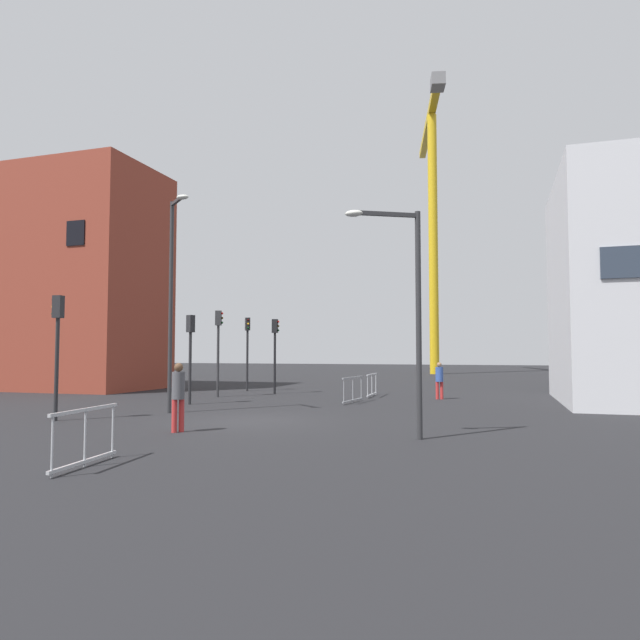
# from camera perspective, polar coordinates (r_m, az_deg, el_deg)

# --- Properties ---
(ground) EXTENTS (160.00, 160.00, 0.00)m
(ground) POSITION_cam_1_polar(r_m,az_deg,el_deg) (17.79, -7.07, -10.06)
(ground) COLOR black
(brick_building) EXTENTS (10.15, 6.27, 12.53)m
(brick_building) POSITION_cam_1_polar(r_m,az_deg,el_deg) (35.88, -23.91, 3.67)
(brick_building) COLOR brown
(brick_building) RESTS_ON ground
(construction_crane) EXTENTS (4.77, 19.42, 26.49)m
(construction_crane) POSITION_cam_1_polar(r_m,az_deg,el_deg) (58.26, 11.25, 12.13)
(construction_crane) COLOR gold
(construction_crane) RESTS_ON ground
(streetlamp_tall) EXTENTS (1.20, 1.00, 7.45)m
(streetlamp_tall) POSITION_cam_1_polar(r_m,az_deg,el_deg) (20.43, -14.68, 3.05)
(streetlamp_tall) COLOR #2D2D30
(streetlamp_tall) RESTS_ON ground
(streetlamp_short) EXTENTS (1.73, 0.96, 5.60)m
(streetlamp_short) POSITION_cam_1_polar(r_m,az_deg,el_deg) (14.02, 8.80, 2.14)
(streetlamp_short) COLOR #2D2D30
(streetlamp_short) RESTS_ON ground
(traffic_light_far) EXTENTS (0.39, 0.32, 4.08)m
(traffic_light_far) POSITION_cam_1_polar(r_m,az_deg,el_deg) (27.21, -10.22, -1.90)
(traffic_light_far) COLOR #2D2D30
(traffic_light_far) RESTS_ON ground
(traffic_light_median) EXTENTS (0.39, 0.33, 3.62)m
(traffic_light_median) POSITION_cam_1_polar(r_m,az_deg,el_deg) (23.58, -12.96, -2.35)
(traffic_light_median) COLOR #232326
(traffic_light_median) RESTS_ON ground
(traffic_light_corner) EXTENTS (0.36, 0.38, 4.00)m
(traffic_light_corner) POSITION_cam_1_polar(r_m,az_deg,el_deg) (31.15, -7.33, -2.18)
(traffic_light_corner) COLOR #232326
(traffic_light_corner) RESTS_ON ground
(traffic_light_island) EXTENTS (0.38, 0.27, 3.79)m
(traffic_light_island) POSITION_cam_1_polar(r_m,az_deg,el_deg) (28.91, -4.56, -2.36)
(traffic_light_island) COLOR black
(traffic_light_island) RESTS_ON ground
(traffic_light_near) EXTENTS (0.38, 0.27, 3.88)m
(traffic_light_near) POSITION_cam_1_polar(r_m,az_deg,el_deg) (19.34, -24.97, -1.49)
(traffic_light_near) COLOR #232326
(traffic_light_near) RESTS_ON ground
(pedestrian_walking) EXTENTS (0.34, 0.34, 1.83)m
(pedestrian_walking) POSITION_cam_1_polar(r_m,az_deg,el_deg) (15.56, -14.10, -7.01)
(pedestrian_walking) COLOR red
(pedestrian_walking) RESTS_ON ground
(pedestrian_waiting) EXTENTS (0.34, 0.34, 1.65)m
(pedestrian_waiting) POSITION_cam_1_polar(r_m,az_deg,el_deg) (26.07, 11.95, -5.73)
(pedestrian_waiting) COLOR red
(pedestrian_waiting) RESTS_ON ground
(safety_barrier_rear) EXTENTS (0.15, 2.49, 1.08)m
(safety_barrier_rear) POSITION_cam_1_polar(r_m,az_deg,el_deg) (27.20, 5.25, -6.51)
(safety_barrier_rear) COLOR #B2B5BA
(safety_barrier_rear) RESTS_ON ground
(safety_barrier_right_run) EXTENTS (0.30, 2.07, 1.08)m
(safety_barrier_right_run) POSITION_cam_1_polar(r_m,az_deg,el_deg) (11.52, -22.60, -10.77)
(safety_barrier_right_run) COLOR #B2B5BA
(safety_barrier_right_run) RESTS_ON ground
(safety_barrier_front) EXTENTS (0.30, 2.34, 1.08)m
(safety_barrier_front) POSITION_cam_1_polar(r_m,az_deg,el_deg) (23.84, 3.33, -6.98)
(safety_barrier_front) COLOR gray
(safety_barrier_front) RESTS_ON ground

